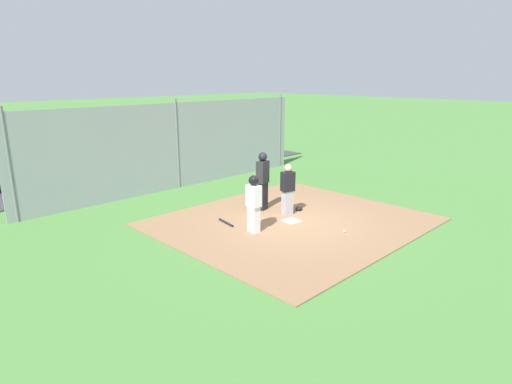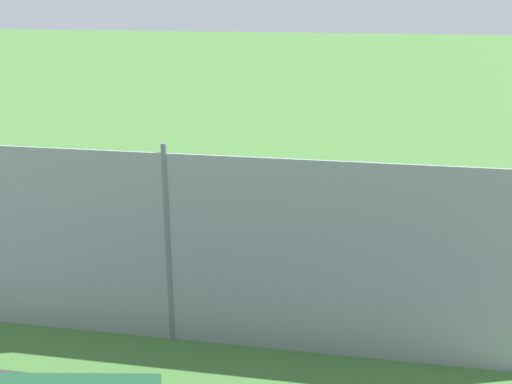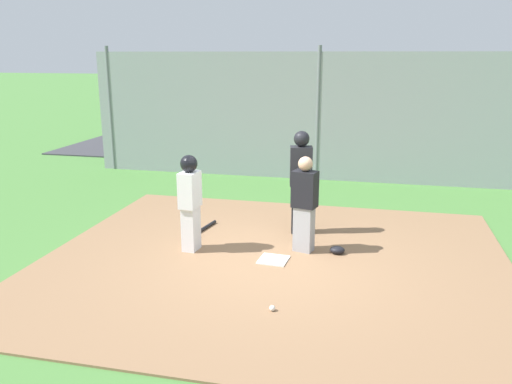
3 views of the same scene
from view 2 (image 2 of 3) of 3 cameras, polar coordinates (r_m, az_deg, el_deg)
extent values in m
plane|color=#477A38|center=(15.65, -1.46, -2.53)|extent=(140.00, 140.00, 0.00)
cube|color=#896647|center=(15.64, -1.46, -2.48)|extent=(7.20, 6.40, 0.03)
cube|color=white|center=(15.63, -1.46, -2.40)|extent=(0.47, 0.47, 0.02)
cube|color=#9E9EA3|center=(15.11, -3.34, -1.71)|extent=(0.35, 0.29, 0.74)
cube|color=black|center=(14.89, -3.38, 0.70)|extent=(0.43, 0.35, 0.59)
sphere|color=tan|center=(14.78, -3.41, 2.22)|extent=(0.23, 0.23, 0.23)
cube|color=black|center=(14.25, -3.39, -2.69)|extent=(0.34, 0.27, 0.87)
cube|color=#232328|center=(13.99, -3.45, 0.31)|extent=(0.42, 0.33, 0.69)
sphere|color=black|center=(13.85, -3.49, 2.21)|extent=(0.27, 0.27, 0.27)
cube|color=silver|center=(15.16, 3.63, -1.67)|extent=(0.25, 0.32, 0.73)
cube|color=white|center=(14.95, 3.68, 0.69)|extent=(0.29, 0.40, 0.58)
sphere|color=tan|center=(14.84, 3.71, 2.17)|extent=(0.23, 0.23, 0.23)
sphere|color=black|center=(14.83, 3.71, 2.25)|extent=(0.28, 0.28, 0.28)
cylinder|color=black|center=(14.31, 3.54, -4.36)|extent=(0.19, 0.75, 0.06)
ellipsoid|color=black|center=(15.36, -5.31, -2.67)|extent=(0.24, 0.20, 0.12)
sphere|color=white|center=(17.18, -1.38, -0.37)|extent=(0.07, 0.07, 0.07)
cube|color=#93999E|center=(9.95, -8.05, -5.36)|extent=(12.00, 0.05, 3.20)
cylinder|color=slate|center=(9.92, -8.07, -4.96)|extent=(0.10, 0.10, 3.35)
camera|label=1|loc=(22.93, 26.33, 12.97)|focal=30.06mm
camera|label=3|loc=(22.33, -1.37, 12.11)|focal=36.53mm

